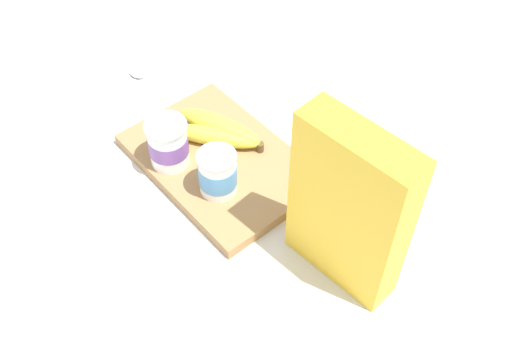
{
  "coord_description": "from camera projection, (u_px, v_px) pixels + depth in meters",
  "views": [
    {
      "loc": [
        -0.59,
        0.42,
        0.8
      ],
      "look_at": [
        -0.1,
        0.0,
        0.07
      ],
      "focal_mm": 42.41,
      "sensor_mm": 36.0,
      "label": 1
    }
  ],
  "objects": [
    {
      "name": "ground_plane",
      "position": [
        220.0,
        165.0,
        1.08
      ],
      "size": [
        2.4,
        2.4,
        0.0
      ],
      "primitive_type": "plane",
      "color": "silver"
    },
    {
      "name": "cutting_board",
      "position": [
        220.0,
        161.0,
        1.07
      ],
      "size": [
        0.33,
        0.23,
        0.02
      ],
      "primitive_type": "cube",
      "color": "#A37A4C",
      "rests_on": "ground_plane"
    },
    {
      "name": "cereal_box",
      "position": [
        349.0,
        209.0,
        0.83
      ],
      "size": [
        0.18,
        0.07,
        0.28
      ],
      "primitive_type": "cube",
      "rotation": [
        0.0,
        0.0,
        3.22
      ],
      "color": "yellow",
      "rests_on": "ground_plane"
    },
    {
      "name": "yogurt_cup_front",
      "position": [
        218.0,
        173.0,
        0.98
      ],
      "size": [
        0.07,
        0.07,
        0.08
      ],
      "color": "white",
      "rests_on": "cutting_board"
    },
    {
      "name": "yogurt_cup_back",
      "position": [
        168.0,
        144.0,
        1.02
      ],
      "size": [
        0.07,
        0.07,
        0.09
      ],
      "color": "white",
      "rests_on": "cutting_board"
    },
    {
      "name": "banana_bunch",
      "position": [
        217.0,
        131.0,
        1.08
      ],
      "size": [
        0.17,
        0.13,
        0.04
      ],
      "color": "yellow",
      "rests_on": "cutting_board"
    },
    {
      "name": "spoon",
      "position": [
        147.0,
        79.0,
        1.22
      ],
      "size": [
        0.13,
        0.05,
        0.01
      ],
      "color": "silver",
      "rests_on": "ground_plane"
    }
  ]
}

